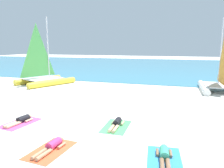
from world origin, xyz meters
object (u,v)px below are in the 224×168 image
Objects in this scene: towel_rightmost at (164,160)px; sunbather_rightmost at (164,155)px; towel_center_right at (116,127)px; sunbather_leftmost at (21,120)px; sunbather_center_right at (116,123)px; sailboat_yellow at (44,75)px; towel_center_left at (51,150)px; sailboat_white at (220,81)px; towel_leftmost at (20,123)px; sunbather_center_left at (52,146)px.

towel_rightmost is 0.14m from sunbather_rightmost.
sunbather_rightmost is (2.37, -2.33, 0.13)m from towel_center_right.
sunbather_rightmost is at bearing -4.34° from sunbather_leftmost.
towel_center_right is 1.22× the size of sunbather_center_right.
sailboat_yellow is 16.49m from towel_rightmost.
towel_rightmost is at bearing 8.05° from towel_center_left.
sailboat_white is 0.93× the size of sailboat_yellow.
sailboat_yellow is 4.03× the size of sunbather_center_right.
towel_rightmost is 1.21× the size of sunbather_rightmost.
towel_leftmost is 7.04m from towel_rightmost.
sailboat_white is 14.83m from sunbather_center_left.
towel_center_left is (-7.15, -13.04, -0.87)m from sailboat_white.
sailboat_white is 11.51m from sunbather_center_right.
towel_center_right is 1.00× the size of towel_rightmost.
sunbather_center_left is (0.00, 0.07, 0.13)m from towel_center_left.
sunbather_leftmost is at bearing 167.84° from towel_rightmost.
sunbather_leftmost is (5.34, -9.54, -0.81)m from sailboat_yellow.
sunbather_rightmost is at bearing -44.60° from towel_center_right.
towel_center_left is 1.00× the size of towel_rightmost.
sailboat_white is at bearing 54.68° from sunbather_leftmost.
towel_center_right is (4.51, 0.92, -0.13)m from sunbather_leftmost.
sunbather_leftmost is 3.61m from towel_center_left.
towel_leftmost is 4.62m from towel_center_right.
towel_center_right is at bearing 18.78° from sunbather_leftmost.
towel_leftmost is at bearing -167.73° from towel_center_right.
sunbather_center_left is 3.93m from towel_rightmost.
towel_center_left is 3.39m from sunbather_center_right.
sunbather_center_left is 3.32m from sunbather_center_right.
sunbather_leftmost is at bearing 150.68° from sunbather_center_left.
towel_center_right is (1.53, 2.95, 0.00)m from towel_center_left.
towel_center_left is 3.95m from towel_rightmost.
sunbather_center_left is at bearing -172.90° from towel_rightmost.
sunbather_leftmost is at bearing -169.67° from sunbather_center_right.
sunbather_leftmost is 1.00× the size of sunbather_center_left.
sunbather_center_right is (9.85, -8.55, -0.81)m from sailboat_yellow.
towel_center_left is 1.22× the size of sunbather_center_right.
towel_rightmost is (3.91, 0.55, 0.00)m from towel_center_left.
sunbather_center_left is at bearing -26.13° from sunbather_leftmost.
sailboat_white reaches higher than towel_center_left.
sailboat_yellow reaches higher than towel_center_right.
towel_rightmost is at bearing -4.86° from sunbather_leftmost.
sunbather_leftmost is 0.83× the size of towel_center_right.
sunbather_center_right is 3.37m from sunbather_rightmost.
sailboat_yellow is 14.28m from towel_center_left.
sunbather_leftmost is at bearing -134.88° from sailboat_white.
towel_center_right and towel_rightmost have the same top height.
towel_center_right is (4.52, 0.98, 0.00)m from towel_leftmost.
towel_leftmost and towel_center_left have the same top height.
sunbather_leftmost and sunbather_center_right have the same top height.
sailboat_white is 15.03m from towel_leftmost.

